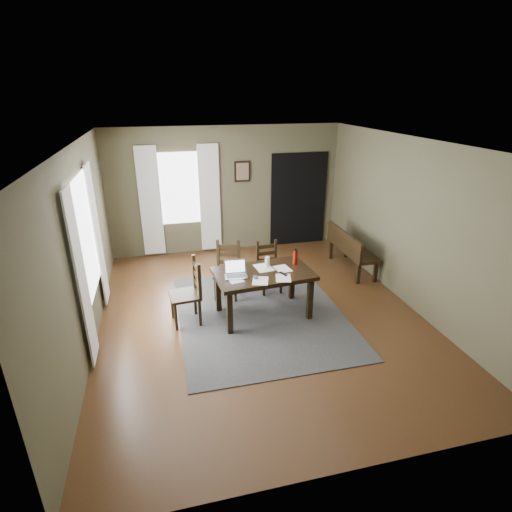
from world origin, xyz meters
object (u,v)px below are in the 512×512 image
object	(u,v)px
chair_end	(188,293)
water_bottle	(295,257)
bench	(350,247)
laptop	(236,272)
dining_table	(263,277)
chair_back_right	(269,267)
chair_back_left	(227,271)

from	to	relation	value
chair_end	water_bottle	bearing A→B (deg)	87.12
bench	laptop	bearing A→B (deg)	117.16
dining_table	chair_back_right	bearing A→B (deg)	63.72
laptop	chair_end	bearing A→B (deg)	177.82
chair_end	chair_back_right	world-z (taller)	chair_end
chair_back_right	laptop	bearing A→B (deg)	-135.33
dining_table	bench	world-z (taller)	bench
water_bottle	laptop	bearing A→B (deg)	-170.14
bench	water_bottle	size ratio (longest dim) A/B	5.47
chair_end	dining_table	bearing A→B (deg)	80.79
dining_table	chair_end	bearing A→B (deg)	171.45
chair_back_right	dining_table	bearing A→B (deg)	-114.44
dining_table	bench	size ratio (longest dim) A/B	1.08
water_bottle	chair_end	bearing A→B (deg)	-176.99
laptop	bench	bearing A→B (deg)	31.63
water_bottle	chair_back_left	bearing A→B (deg)	148.18
chair_end	chair_back_left	world-z (taller)	chair_end
chair_back_right	chair_back_left	bearing A→B (deg)	-179.91
chair_back_right	laptop	distance (m)	1.20
dining_table	laptop	distance (m)	0.47
chair_back_left	bench	size ratio (longest dim) A/B	0.67
chair_end	bench	world-z (taller)	chair_end
chair_back_left	chair_end	bearing A→B (deg)	-115.94
dining_table	bench	xyz separation A→B (m)	(2.11, 1.29, -0.18)
chair_end	water_bottle	size ratio (longest dim) A/B	3.85
bench	chair_end	bearing A→B (deg)	110.50
chair_back_left	chair_back_right	size ratio (longest dim) A/B	1.09
chair_back_left	laptop	world-z (taller)	laptop
chair_end	chair_back_right	distance (m)	1.67
bench	laptop	xyz separation A→B (m)	(-2.55, -1.31, 0.33)
bench	chair_back_right	bearing A→B (deg)	104.51
bench	water_bottle	xyz separation A→B (m)	(-1.54, -1.13, 0.39)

